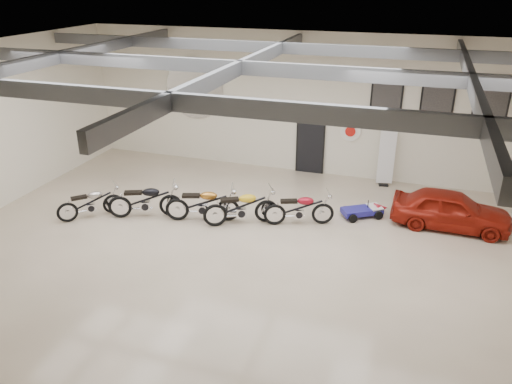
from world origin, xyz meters
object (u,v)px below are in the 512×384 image
(motorcycle_yellow, at_px, (241,207))
(motorcycle_red, at_px, (299,208))
(banner_stand, at_px, (386,159))
(motorcycle_black, at_px, (145,200))
(vintage_car, at_px, (451,210))
(go_kart, at_px, (366,208))
(motorcycle_gold, at_px, (202,203))
(motorcycle_silver, at_px, (90,202))

(motorcycle_yellow, relative_size, motorcycle_red, 1.08)
(banner_stand, height_order, motorcycle_yellow, banner_stand)
(motorcycle_black, bearing_deg, vintage_car, -8.84)
(motorcycle_red, relative_size, go_kart, 1.35)
(banner_stand, xyz_separation_m, motorcycle_gold, (-4.86, -4.40, -0.44))
(go_kart, bearing_deg, motorcycle_black, 165.84)
(go_kart, bearing_deg, vintage_car, -31.44)
(motorcycle_black, bearing_deg, motorcycle_gold, -12.28)
(motorcycle_silver, bearing_deg, motorcycle_gold, -29.97)
(motorcycle_black, distance_m, motorcycle_yellow, 2.92)
(motorcycle_silver, distance_m, motorcycle_red, 6.22)
(motorcycle_red, bearing_deg, motorcycle_yellow, 177.00)
(banner_stand, height_order, vintage_car, banner_stand)
(vintage_car, bearing_deg, banner_stand, 40.23)
(banner_stand, height_order, motorcycle_silver, banner_stand)
(motorcycle_gold, distance_m, vintage_car, 7.17)
(banner_stand, xyz_separation_m, motorcycle_yellow, (-3.71, -4.27, -0.43))
(motorcycle_red, bearing_deg, motorcycle_silver, 173.48)
(motorcycle_silver, height_order, motorcycle_red, motorcycle_red)
(banner_stand, bearing_deg, vintage_car, -62.40)
(banner_stand, distance_m, motorcycle_gold, 6.57)
(motorcycle_silver, bearing_deg, vintage_car, -30.07)
(banner_stand, xyz_separation_m, motorcycle_black, (-6.59, -4.73, -0.43))
(vintage_car, bearing_deg, motorcycle_yellow, 107.81)
(go_kart, height_order, vintage_car, vintage_car)
(motorcycle_red, bearing_deg, go_kart, 11.75)
(banner_stand, bearing_deg, go_kart, -107.93)
(motorcycle_gold, xyz_separation_m, motorcycle_red, (2.76, 0.65, -0.04))
(motorcycle_black, relative_size, go_kart, 1.45)
(banner_stand, height_order, motorcycle_black, banner_stand)
(motorcycle_silver, height_order, go_kart, motorcycle_silver)
(banner_stand, distance_m, motorcycle_silver, 9.71)
(motorcycle_yellow, bearing_deg, motorcycle_black, 159.81)
(motorcycle_silver, xyz_separation_m, vintage_car, (10.20, 2.72, 0.07))
(motorcycle_yellow, bearing_deg, motorcycle_silver, 163.67)
(vintage_car, bearing_deg, motorcycle_silver, 106.26)
(vintage_car, bearing_deg, motorcycle_red, 107.35)
(motorcycle_silver, relative_size, motorcycle_gold, 0.88)
(banner_stand, relative_size, motorcycle_yellow, 0.92)
(motorcycle_black, relative_size, vintage_car, 0.66)
(motorcycle_gold, bearing_deg, motorcycle_black, 172.78)
(motorcycle_silver, height_order, motorcycle_yellow, motorcycle_yellow)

